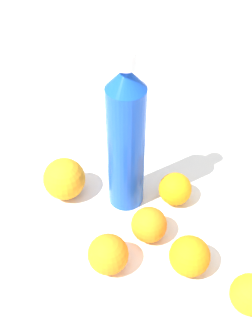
{
  "coord_description": "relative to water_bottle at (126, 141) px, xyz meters",
  "views": [
    {
      "loc": [
        -0.09,
        -0.53,
        0.59
      ],
      "look_at": [
        0.05,
        -0.04,
        0.08
      ],
      "focal_mm": 43.83,
      "sensor_mm": 36.0,
      "label": 1
    }
  ],
  "objects": [
    {
      "name": "orange_1",
      "position": [
        0.09,
        -0.03,
        -0.11
      ],
      "size": [
        0.06,
        0.06,
        0.06
      ],
      "primitive_type": "sphere",
      "color": "orange",
      "rests_on": "ground_plane"
    },
    {
      "name": "ground_plane",
      "position": [
        -0.05,
        0.04,
        -0.14
      ],
      "size": [
        2.4,
        2.4,
        0.0
      ],
      "primitive_type": "plane",
      "color": "silver"
    },
    {
      "name": "orange_5",
      "position": [
        0.06,
        -0.17,
        -0.11
      ],
      "size": [
        0.07,
        0.07,
        0.07
      ],
      "primitive_type": "sphere",
      "color": "orange",
      "rests_on": "ground_plane"
    },
    {
      "name": "orange_2",
      "position": [
        0.12,
        -0.26,
        -0.11
      ],
      "size": [
        0.06,
        0.06,
        0.06
      ],
      "primitive_type": "sphere",
      "color": "orange",
      "rests_on": "ground_plane"
    },
    {
      "name": "orange_4",
      "position": [
        -0.07,
        -0.13,
        -0.11
      ],
      "size": [
        0.07,
        0.07,
        0.07
      ],
      "primitive_type": "sphere",
      "color": "orange",
      "rests_on": "ground_plane"
    },
    {
      "name": "orange_0",
      "position": [
        -0.11,
        0.04,
        -0.1
      ],
      "size": [
        0.08,
        0.08,
        0.08
      ],
      "primitive_type": "sphere",
      "color": "orange",
      "rests_on": "ground_plane"
    },
    {
      "name": "water_bottle",
      "position": [
        0.0,
        0.0,
        0.0
      ],
      "size": [
        0.06,
        0.06,
        0.31
      ],
      "rotation": [
        0.0,
        0.0,
        5.28
      ],
      "color": "blue",
      "rests_on": "ground_plane"
    },
    {
      "name": "orange_3",
      "position": [
        0.01,
        -0.09,
        -0.11
      ],
      "size": [
        0.06,
        0.06,
        0.06
      ],
      "primitive_type": "sphere",
      "color": "orange",
      "rests_on": "ground_plane"
    }
  ]
}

